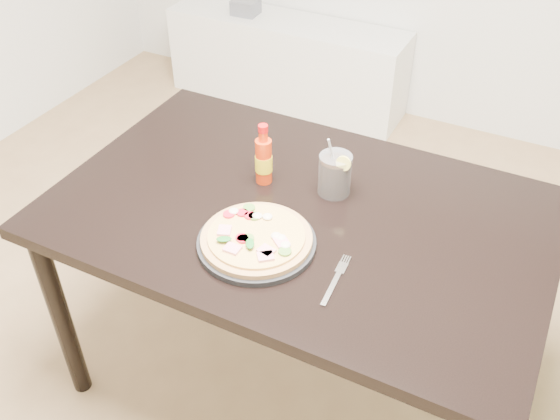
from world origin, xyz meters
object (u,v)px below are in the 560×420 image
at_px(hot_sauce_bottle, 264,160).
at_px(cola_cup, 335,175).
at_px(dining_table, 299,231).
at_px(pizza, 256,237).
at_px(fork, 336,278).
at_px(media_console, 286,62).
at_px(plate, 257,243).

distance_m(hot_sauce_bottle, cola_cup, 0.21).
bearing_deg(hot_sauce_bottle, dining_table, -25.48).
height_order(pizza, fork, pizza).
xyz_separation_m(cola_cup, media_console, (-0.98, 1.66, -0.56)).
height_order(cola_cup, media_console, cola_cup).
distance_m(plate, cola_cup, 0.33).
height_order(plate, fork, plate).
distance_m(plate, media_console, 2.22).
bearing_deg(plate, media_console, 114.32).
bearing_deg(media_console, fork, -60.47).
relative_size(hot_sauce_bottle, cola_cup, 1.04).
bearing_deg(media_console, hot_sauce_bottle, -65.66).
bearing_deg(media_console, cola_cup, -59.46).
xyz_separation_m(hot_sauce_bottle, cola_cup, (0.21, 0.05, -0.02)).
relative_size(fork, media_console, 0.13).
height_order(dining_table, hot_sauce_bottle, hot_sauce_bottle).
distance_m(pizza, hot_sauce_bottle, 0.29).
relative_size(dining_table, media_console, 1.00).
bearing_deg(plate, pizza, 131.83).
distance_m(fork, media_console, 2.34).
distance_m(hot_sauce_bottle, media_console, 1.96).
distance_m(dining_table, pizza, 0.22).
height_order(dining_table, media_console, dining_table).
bearing_deg(hot_sauce_bottle, fork, -38.68).
relative_size(dining_table, cola_cup, 7.58).
height_order(dining_table, fork, fork).
distance_m(plate, hot_sauce_bottle, 0.30).
bearing_deg(dining_table, hot_sauce_bottle, 154.52).
distance_m(dining_table, fork, 0.31).
distance_m(plate, fork, 0.24).
bearing_deg(hot_sauce_bottle, media_console, 114.34).
xyz_separation_m(dining_table, plate, (-0.03, -0.19, 0.09)).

